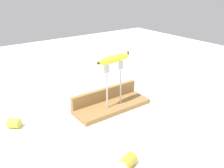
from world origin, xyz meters
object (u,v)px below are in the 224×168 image
Objects in this scene: fork_stand_center at (114,81)px; banana_chunk_far at (14,123)px; banana_raised_center at (114,59)px; banana_chunk_near at (127,162)px; fork_fallen_near at (51,126)px.

fork_stand_center is 0.44m from banana_chunk_far.
banana_chunk_near is (-0.19, -0.33, -0.22)m from banana_raised_center.
fork_stand_center reaches higher than banana_chunk_far.
banana_chunk_near is at bearing -120.23° from fork_stand_center.
banana_raised_center reaches higher than fork_stand_center.
fork_stand_center reaches higher than banana_chunk_near.
banana_raised_center reaches higher than fork_fallen_near.
fork_stand_center is at bearing -15.83° from banana_chunk_far.
banana_chunk_far is (-0.41, 0.12, -0.22)m from banana_raised_center.
banana_chunk_near is at bearing -74.71° from fork_fallen_near.
fork_fallen_near is 2.76× the size of banana_chunk_far.
fork_fallen_near is at bearing 172.76° from banana_raised_center.
fork_fallen_near is at bearing 172.76° from fork_stand_center.
banana_raised_center is at bearing -174.59° from fork_stand_center.
fork_stand_center is 3.31× the size of banana_chunk_far.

